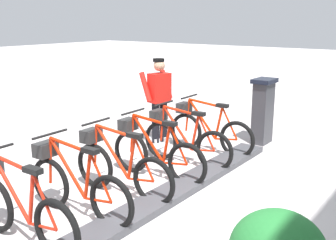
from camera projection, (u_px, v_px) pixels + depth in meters
name	position (u px, v px, depth m)	size (l,w,h in m)	color
ground_plane	(164.00, 201.00, 5.61)	(60.00, 60.00, 0.00)	beige
dock_rail_base	(164.00, 197.00, 5.60)	(0.44, 5.54, 0.10)	#47474C
payment_kiosk	(263.00, 110.00, 8.08)	(0.36, 0.52, 1.28)	#38383D
bike_docked_0	(207.00, 129.00, 7.57)	(1.72, 0.54, 1.02)	black
bike_docked_1	(183.00, 139.00, 6.95)	(1.72, 0.54, 1.02)	black
bike_docked_2	(154.00, 151.00, 6.33)	(1.72, 0.54, 1.02)	black
bike_docked_3	(118.00, 166.00, 5.71)	(1.72, 0.54, 1.02)	black
bike_docked_4	(75.00, 184.00, 5.09)	(1.72, 0.54, 1.02)	black
bike_docked_5	(18.00, 207.00, 4.47)	(1.72, 0.54, 1.02)	black
worker_near_rack	(159.00, 97.00, 8.06)	(0.55, 0.68, 1.66)	white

